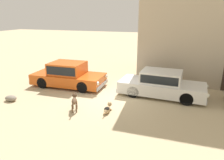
{
  "coord_description": "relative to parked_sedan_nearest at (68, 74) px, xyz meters",
  "views": [
    {
      "loc": [
        3.48,
        -9.67,
        4.18
      ],
      "look_at": [
        0.23,
        0.2,
        0.9
      ],
      "focal_mm": 33.81,
      "sensor_mm": 36.0,
      "label": 1
    }
  ],
  "objects": [
    {
      "name": "ground_plane",
      "position": [
        2.79,
        -0.99,
        -0.71
      ],
      "size": [
        80.0,
        80.0,
        0.0
      ],
      "primitive_type": "plane",
      "color": "tan"
    },
    {
      "name": "stray_dog_tan",
      "position": [
        3.42,
        -2.66,
        -0.55
      ],
      "size": [
        0.25,
        1.0,
        0.37
      ],
      "rotation": [
        0.0,
        0.0,
        1.59
      ],
      "color": "tan",
      "rests_on": "ground_plane"
    },
    {
      "name": "parked_sedan_second",
      "position": [
        5.45,
        0.09,
        -0.04
      ],
      "size": [
        4.61,
        2.0,
        1.36
      ],
      "rotation": [
        0.0,
        0.0,
        -0.06
      ],
      "color": "silver",
      "rests_on": "ground_plane"
    },
    {
      "name": "stray_dog_spotted",
      "position": [
        1.93,
        -2.9,
        -0.25
      ],
      "size": [
        0.5,
        0.95,
        0.72
      ],
      "rotation": [
        0.0,
        0.0,
        2.0
      ],
      "color": "brown",
      "rests_on": "ground_plane"
    },
    {
      "name": "rubble_pile",
      "position": [
        -1.61,
        -2.97,
        -0.57
      ],
      "size": [
        0.62,
        0.46,
        0.28
      ],
      "primitive_type": "ellipsoid",
      "rotation": [
        0.0,
        0.0,
        3.11
      ],
      "color": "gray",
      "rests_on": "ground_plane"
    },
    {
      "name": "parked_sedan_nearest",
      "position": [
        0.0,
        0.0,
        0.0
      ],
      "size": [
        4.43,
        1.89,
        1.44
      ],
      "rotation": [
        0.0,
        0.0,
        0.02
      ],
      "color": "#D15619",
      "rests_on": "ground_plane"
    }
  ]
}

